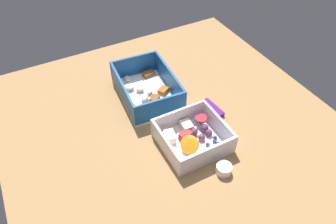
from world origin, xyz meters
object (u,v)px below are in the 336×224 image
object	(u,v)px
candy_bar	(212,109)
paper_cup_liner	(224,169)
pasta_container	(147,89)
fruit_bowl	(192,137)

from	to	relation	value
candy_bar	paper_cup_liner	bearing A→B (deg)	-26.33
pasta_container	paper_cup_liner	xyz separation A→B (cm)	(30.52, 3.85, -1.13)
fruit_bowl	paper_cup_liner	bearing A→B (deg)	8.52
pasta_container	candy_bar	xyz separation A→B (cm)	(13.19, 12.43, -1.58)
candy_bar	paper_cup_liner	distance (cm)	19.35
fruit_bowl	paper_cup_liner	distance (cm)	10.69
candy_bar	pasta_container	bearing A→B (deg)	-136.68
pasta_container	fruit_bowl	xyz separation A→B (cm)	(19.98, 2.27, -0.38)
paper_cup_liner	fruit_bowl	bearing A→B (deg)	-171.48
fruit_bowl	candy_bar	bearing A→B (deg)	123.77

